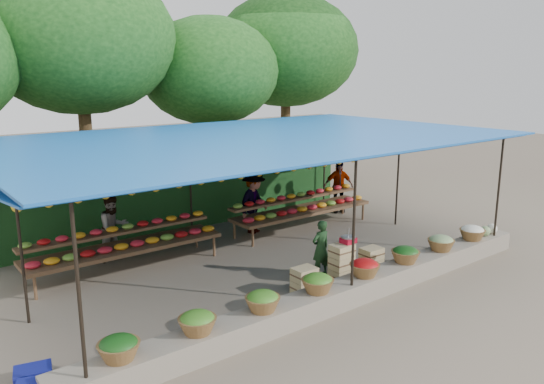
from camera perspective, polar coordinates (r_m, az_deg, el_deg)
ground at (r=11.98m, az=-1.67°, el=-7.49°), size 60.00×60.00×0.00m
stone_curb at (r=9.98m, az=7.89°, el=-10.68°), size 10.60×0.55×0.40m
stall_canopy at (r=11.38m, az=-1.94°, el=5.35°), size 10.80×6.60×2.82m
produce_baskets at (r=9.77m, az=7.54°, el=-8.88°), size 8.98×0.58×0.34m
netting_backdrop at (r=14.20m, az=-9.26°, el=0.85°), size 10.60×0.06×2.50m
tree_row at (r=16.75m, az=-13.16°, el=14.39°), size 16.51×5.50×7.12m
fruit_table_left at (r=11.76m, az=-15.56°, el=-5.24°), size 4.21×0.95×0.93m
fruit_table_right at (r=14.31m, az=3.21°, el=-1.55°), size 4.21×0.95×0.93m
crate_counter at (r=10.91m, az=7.37°, el=-7.95°), size 2.35×0.35×0.77m
weighing_scale at (r=10.87m, az=8.20°, el=-5.07°), size 0.30×0.30×0.31m
vendor_seated at (r=11.06m, az=5.26°, el=-6.02°), size 0.44×0.30×1.19m
customer_left at (r=12.34m, az=-16.67°, el=-3.74°), size 0.83×0.71×1.51m
customer_mid at (r=13.84m, az=-1.95°, el=-1.13°), size 1.20×0.93×1.64m
customer_right at (r=16.03m, az=7.14°, el=0.60°), size 0.99×0.75×1.57m
blue_crate_back at (r=8.20m, az=-24.27°, el=-17.74°), size 0.55×0.45×0.29m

